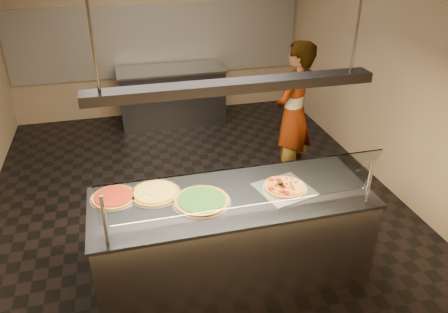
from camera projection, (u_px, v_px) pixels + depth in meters
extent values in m
cube|color=black|center=(195.00, 200.00, 5.48)|extent=(5.00, 6.00, 0.02)
cube|color=#9F8866|center=(157.00, 28.00, 7.34)|extent=(5.00, 0.02, 3.00)
cube|color=#9F8866|center=(301.00, 274.00, 2.20)|extent=(5.00, 0.02, 3.00)
cube|color=#9F8866|center=(393.00, 68.00, 5.32)|extent=(0.02, 6.00, 3.00)
cube|color=silver|center=(158.00, 41.00, 7.41)|extent=(4.90, 0.02, 1.20)
cube|color=#B7B7BC|center=(232.00, 239.00, 4.08)|extent=(2.46, 0.90, 0.90)
cube|color=#35353A|center=(232.00, 198.00, 3.86)|extent=(2.50, 0.94, 0.03)
cylinder|color=#B7B7BC|center=(105.00, 221.00, 3.17)|extent=(0.03, 0.03, 0.44)
cylinder|color=#B7B7BC|center=(369.00, 182.00, 3.65)|extent=(0.03, 0.03, 0.44)
cube|color=white|center=(244.00, 188.00, 3.42)|extent=(2.26, 0.18, 0.47)
cube|color=silver|center=(285.00, 189.00, 3.96)|extent=(0.55, 0.55, 0.01)
cylinder|color=silver|center=(285.00, 188.00, 3.96)|extent=(0.41, 0.41, 0.01)
cylinder|color=#630707|center=(279.00, 179.00, 4.00)|extent=(0.06, 0.06, 0.01)
cylinder|color=#630707|center=(271.00, 179.00, 4.01)|extent=(0.06, 0.06, 0.01)
cylinder|color=#630707|center=(281.00, 183.00, 3.95)|extent=(0.06, 0.06, 0.01)
cylinder|color=#630707|center=(280.00, 183.00, 3.94)|extent=(0.06, 0.06, 0.01)
cylinder|color=#630707|center=(277.00, 185.00, 3.92)|extent=(0.06, 0.06, 0.01)
cylinder|color=#630707|center=(271.00, 188.00, 3.87)|extent=(0.06, 0.06, 0.01)
cylinder|color=#630707|center=(281.00, 186.00, 3.91)|extent=(0.06, 0.06, 0.01)
cylinder|color=#630707|center=(283.00, 186.00, 3.90)|extent=(0.06, 0.06, 0.01)
cylinder|color=#630707|center=(282.00, 191.00, 3.83)|extent=(0.06, 0.06, 0.01)
cylinder|color=#630707|center=(286.00, 192.00, 3.81)|extent=(0.06, 0.06, 0.01)
cube|color=#19590F|center=(279.00, 177.00, 4.03)|extent=(0.02, 0.02, 0.01)
cube|color=#19590F|center=(272.00, 179.00, 4.01)|extent=(0.02, 0.02, 0.01)
cube|color=#19590F|center=(280.00, 183.00, 3.94)|extent=(0.02, 0.02, 0.01)
cube|color=#19590F|center=(277.00, 184.00, 3.93)|extent=(0.02, 0.02, 0.01)
cube|color=#19590F|center=(279.00, 186.00, 3.90)|extent=(0.02, 0.01, 0.01)
cube|color=#19590F|center=(281.00, 187.00, 3.89)|extent=(0.02, 0.02, 0.01)
cube|color=#19590F|center=(283.00, 190.00, 3.84)|extent=(0.02, 0.02, 0.01)
sphere|color=#513014|center=(287.00, 187.00, 3.92)|extent=(0.03, 0.03, 0.03)
sphere|color=#513014|center=(293.00, 189.00, 3.89)|extent=(0.03, 0.03, 0.03)
sphere|color=#513014|center=(290.00, 187.00, 3.92)|extent=(0.03, 0.03, 0.03)
sphere|color=#513014|center=(292.00, 186.00, 3.93)|extent=(0.03, 0.03, 0.03)
sphere|color=#513014|center=(290.00, 186.00, 3.94)|extent=(0.03, 0.03, 0.03)
sphere|color=#513014|center=(291.00, 185.00, 3.95)|extent=(0.03, 0.03, 0.03)
sphere|color=#513014|center=(296.00, 182.00, 4.00)|extent=(0.03, 0.03, 0.03)
sphere|color=#513014|center=(290.00, 182.00, 3.99)|extent=(0.03, 0.03, 0.03)
sphere|color=#513014|center=(292.00, 179.00, 4.05)|extent=(0.03, 0.03, 0.03)
sphere|color=#513014|center=(286.00, 184.00, 3.97)|extent=(0.03, 0.03, 0.03)
sphere|color=#513014|center=(286.00, 178.00, 4.06)|extent=(0.03, 0.03, 0.03)
cylinder|color=silver|center=(202.00, 202.00, 3.78)|extent=(0.51, 0.51, 0.01)
cylinder|color=#8E5E24|center=(202.00, 200.00, 3.77)|extent=(0.48, 0.48, 0.02)
cylinder|color=#123411|center=(202.00, 199.00, 3.77)|extent=(0.42, 0.42, 0.01)
cylinder|color=silver|center=(155.00, 194.00, 3.89)|extent=(0.46, 0.46, 0.01)
cylinder|color=#8E5E24|center=(155.00, 192.00, 3.89)|extent=(0.43, 0.43, 0.02)
cylinder|color=gold|center=(155.00, 191.00, 3.88)|extent=(0.38, 0.38, 0.01)
cylinder|color=silver|center=(114.00, 198.00, 3.83)|extent=(0.42, 0.42, 0.01)
cylinder|color=#8E5E24|center=(114.00, 197.00, 3.83)|extent=(0.39, 0.39, 0.02)
cylinder|color=maroon|center=(114.00, 195.00, 3.82)|extent=(0.34, 0.34, 0.01)
cube|color=#B7B7BC|center=(166.00, 192.00, 3.86)|extent=(0.17, 0.17, 0.00)
cylinder|color=tan|center=(150.00, 193.00, 3.84)|extent=(0.11, 0.12, 0.02)
cube|color=#35353A|center=(172.00, 96.00, 7.47)|extent=(1.73, 0.70, 0.90)
cube|color=#B7B7BC|center=(170.00, 70.00, 7.25)|extent=(1.77, 0.74, 0.03)
imported|color=#403A4A|center=(293.00, 114.00, 5.53)|extent=(0.80, 0.78, 1.86)
cube|color=#35353A|center=(234.00, 86.00, 3.37)|extent=(2.30, 0.18, 0.08)
cylinder|color=#B7B7BC|center=(89.00, 20.00, 2.90)|extent=(0.02, 0.02, 1.01)
cylinder|color=#B7B7BC|center=(360.00, 7.00, 3.34)|extent=(0.02, 0.02, 1.01)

